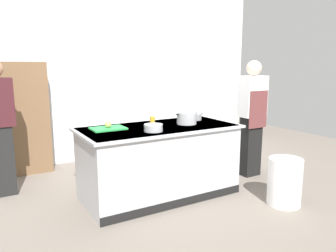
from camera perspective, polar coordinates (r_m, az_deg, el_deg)
ground_plane at (r=4.35m, az=-1.54°, el=-11.82°), size 10.00×10.00×0.00m
back_wall at (r=5.95m, az=-11.55°, el=8.91°), size 6.40×0.12×3.00m
counter_island at (r=4.19m, az=-1.57°, el=-5.94°), size 1.98×0.98×0.90m
cutting_board at (r=3.98m, az=-10.36°, el=-0.43°), size 0.40×0.28×0.02m
onion at (r=3.97m, az=-10.37°, el=0.29°), size 0.08×0.08×0.08m
stock_pot at (r=4.26m, az=3.26°, el=1.40°), size 0.32×0.26×0.16m
sauce_pan at (r=4.59m, az=4.68°, el=1.65°), size 0.25×0.19×0.09m
mixing_bowl at (r=3.79m, az=-2.55°, el=-0.31°), size 0.22×0.22×0.08m
juice_cup at (r=4.26m, az=-2.72°, el=1.03°), size 0.07×0.07×0.10m
trash_bin at (r=4.21m, az=19.61°, el=-9.09°), size 0.40×0.40×0.57m
person_chef at (r=5.02m, az=14.36°, el=1.75°), size 0.38×0.25×1.72m
bookshelf at (r=5.40m, az=-25.78°, el=0.97°), size 1.10×0.31×1.70m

